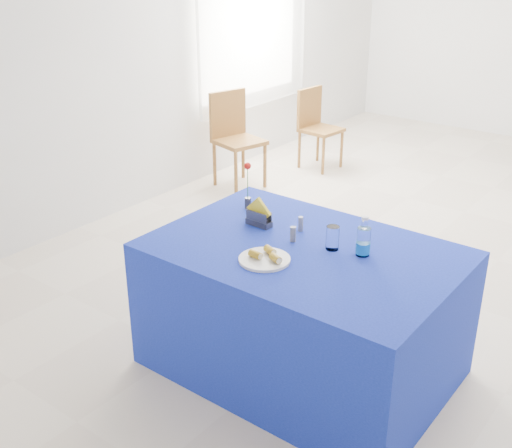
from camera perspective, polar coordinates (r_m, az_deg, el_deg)
The scene contains 15 objects.
floor at distance 5.41m, azimuth 15.17°, elevation -1.53°, with size 7.00×7.00×0.00m, color beige.
room_shell at distance 4.94m, azimuth 17.43°, elevation 17.09°, with size 7.00×7.00×7.00m.
window_pane at distance 6.88m, azimuth -0.54°, elevation 18.12°, with size 0.04×1.50×1.60m, color white.
curtain at distance 6.84m, azimuth -0.05°, elevation 18.09°, with size 0.04×1.75×1.85m, color white.
plate at distance 3.26m, azimuth 0.76°, elevation -3.17°, with size 0.26×0.26×0.01m, color silver.
drinking_glass at distance 3.38m, azimuth 6.82°, elevation -1.23°, with size 0.07×0.07×0.13m, color white.
salt_shaker at distance 3.58m, azimuth 3.99°, elevation 0.01°, with size 0.03×0.03×0.09m, color slate.
pepper_shaker at distance 3.46m, azimuth 3.31°, elevation -0.91°, with size 0.03×0.03×0.09m, color slate.
blue_table at distance 3.59m, azimuth 4.12°, elevation -7.60°, with size 1.60×1.10×0.76m.
water_bottle at distance 3.34m, azimuth 9.52°, elevation -1.62°, with size 0.08×0.08×0.21m.
napkin_holder at distance 3.64m, azimuth 0.26°, elevation 0.58°, with size 0.16×0.06×0.17m.
rose_vase at distance 3.84m, azimuth -0.74°, elevation 3.24°, with size 0.04×0.04×0.29m.
chair_win_a at distance 6.31m, azimuth -1.96°, elevation 8.15°, with size 0.50×0.50×0.92m.
chair_win_b at distance 6.89m, azimuth 5.34°, elevation 8.99°, with size 0.41×0.41×0.84m.
banana_pieces at distance 3.25m, azimuth 0.99°, elevation -2.72°, with size 0.18×0.14×0.04m.
Camera 1 is at (1.74, -4.60, 2.26)m, focal length 45.00 mm.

